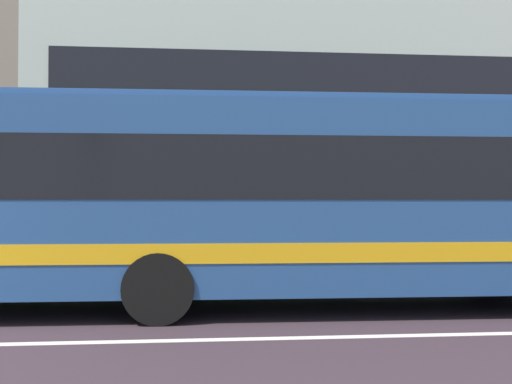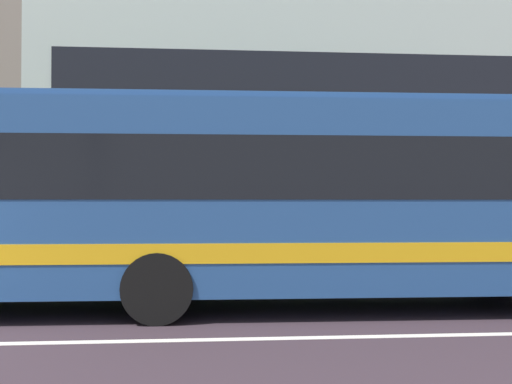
% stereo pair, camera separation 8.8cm
% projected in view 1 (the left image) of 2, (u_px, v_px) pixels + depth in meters
% --- Properties ---
extents(hedge_row_far, '(19.59, 1.10, 0.83)m').
position_uv_depth(hedge_row_far, '(14.00, 262.00, 12.09)').
color(hedge_row_far, '#346425').
rests_on(hedge_row_far, ground_plane).
extents(apartment_block_right, '(21.80, 9.97, 9.27)m').
position_uv_depth(apartment_block_right, '(343.00, 128.00, 22.41)').
color(apartment_block_right, silver).
rests_on(apartment_block_right, ground_plane).
extents(transit_bus, '(12.42, 2.84, 3.30)m').
position_uv_depth(transit_bus, '(215.00, 195.00, 9.10)').
color(transit_bus, '#254D8A').
rests_on(transit_bus, ground_plane).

